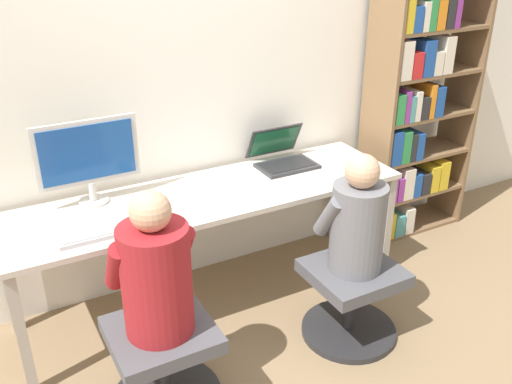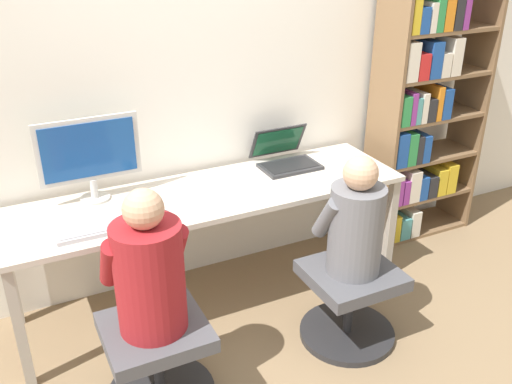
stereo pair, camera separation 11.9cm
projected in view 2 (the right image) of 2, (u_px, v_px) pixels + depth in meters
The scene contains 12 objects.
ground_plane at pixel (234, 327), 3.24m from camera, with size 14.00×14.00×0.00m, color #846B4C.
wall_back at pixel (181, 73), 3.22m from camera, with size 10.00×0.05×2.60m.
desk at pixel (210, 203), 3.20m from camera, with size 2.25×0.62×0.71m.
desktop_monitor at pixel (89, 155), 2.98m from camera, with size 0.54×0.16×0.46m.
laptop at pixel (286, 158), 3.51m from camera, with size 0.35×0.33×0.23m.
keyboard at pixel (103, 228), 2.79m from camera, with size 0.45×0.15×0.03m.
computer_mouse_by_keyboard at pixel (165, 216), 2.89m from camera, with size 0.07×0.12×0.04m.
office_chair_left at pixel (158, 359), 2.66m from camera, with size 0.52×0.52×0.43m.
office_chair_right at pixel (350, 300), 3.07m from camera, with size 0.52×0.52×0.43m.
person_at_monitor at pixel (149, 270), 2.45m from camera, with size 0.38×0.34×0.68m.
person_at_laptop at pixel (356, 222), 2.87m from camera, with size 0.34×0.31×0.64m.
bookshelf at pixel (420, 117), 3.83m from camera, with size 0.78×0.32×1.75m.
Camera 2 is at (-1.02, -2.37, 2.09)m, focal length 40.00 mm.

